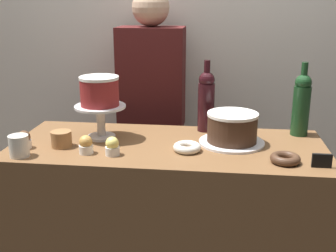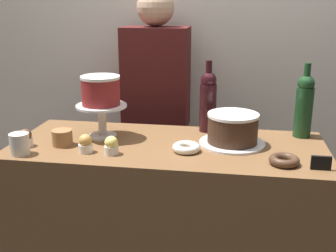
{
  "view_description": "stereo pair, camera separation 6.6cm",
  "coord_description": "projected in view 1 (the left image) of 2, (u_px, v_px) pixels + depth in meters",
  "views": [
    {
      "loc": [
        0.2,
        -1.65,
        1.54
      ],
      "look_at": [
        0.0,
        0.0,
        1.04
      ],
      "focal_mm": 44.94,
      "sensor_mm": 36.0,
      "label": 1
    },
    {
      "loc": [
        0.27,
        -1.64,
        1.54
      ],
      "look_at": [
        0.0,
        0.0,
        1.04
      ],
      "focal_mm": 44.94,
      "sensor_mm": 36.0,
      "label": 2
    }
  ],
  "objects": [
    {
      "name": "price_sign_chalkboard",
      "position": [
        322.0,
        161.0,
        1.51
      ],
      "size": [
        0.07,
        0.01,
        0.05
      ],
      "color": "black",
      "rests_on": "display_counter"
    },
    {
      "name": "display_counter",
      "position": [
        168.0,
        244.0,
        1.9
      ],
      "size": [
        1.31,
        0.55,
        0.96
      ],
      "color": "brown",
      "rests_on": "ground_plane"
    },
    {
      "name": "wine_bottle_dark_red",
      "position": [
        206.0,
        100.0,
        1.91
      ],
      "size": [
        0.08,
        0.08,
        0.33
      ],
      "color": "black",
      "rests_on": "display_counter"
    },
    {
      "name": "cupcake_chocolate",
      "position": [
        24.0,
        140.0,
        1.71
      ],
      "size": [
        0.06,
        0.06,
        0.07
      ],
      "color": "white",
      "rests_on": "display_counter"
    },
    {
      "name": "donut_chocolate",
      "position": [
        285.0,
        159.0,
        1.56
      ],
      "size": [
        0.11,
        0.11,
        0.03
      ],
      "color": "#472D1E",
      "rests_on": "display_counter"
    },
    {
      "name": "white_layer_cake",
      "position": [
        99.0,
        91.0,
        1.78
      ],
      "size": [
        0.17,
        0.17,
        0.12
      ],
      "color": "maroon",
      "rests_on": "cake_stand_pedestal"
    },
    {
      "name": "cupcake_lemon",
      "position": [
        112.0,
        147.0,
        1.63
      ],
      "size": [
        0.06,
        0.06,
        0.07
      ],
      "color": "white",
      "rests_on": "display_counter"
    },
    {
      "name": "silver_serving_platter",
      "position": [
        232.0,
        142.0,
        1.77
      ],
      "size": [
        0.27,
        0.27,
        0.01
      ],
      "color": "white",
      "rests_on": "display_counter"
    },
    {
      "name": "coffee_cup_ceramic",
      "position": [
        19.0,
        146.0,
        1.61
      ],
      "size": [
        0.08,
        0.08,
        0.08
      ],
      "color": "silver",
      "rests_on": "display_counter"
    },
    {
      "name": "chocolate_round_cake",
      "position": [
        232.0,
        127.0,
        1.75
      ],
      "size": [
        0.21,
        0.21,
        0.12
      ],
      "color": "#3D2619",
      "rests_on": "silver_serving_platter"
    },
    {
      "name": "barista_figure",
      "position": [
        152.0,
        127.0,
        2.41
      ],
      "size": [
        0.36,
        0.22,
        1.6
      ],
      "color": "black",
      "rests_on": "ground_plane"
    },
    {
      "name": "donut_sugar",
      "position": [
        187.0,
        147.0,
        1.68
      ],
      "size": [
        0.11,
        0.11,
        0.03
      ],
      "color": "silver",
      "rests_on": "display_counter"
    },
    {
      "name": "cookie_stack",
      "position": [
        61.0,
        139.0,
        1.72
      ],
      "size": [
        0.08,
        0.08,
        0.07
      ],
      "color": "olive",
      "rests_on": "display_counter"
    },
    {
      "name": "cupcake_caramel",
      "position": [
        86.0,
        145.0,
        1.65
      ],
      "size": [
        0.06,
        0.06,
        0.07
      ],
      "color": "white",
      "rests_on": "display_counter"
    },
    {
      "name": "back_wall",
      "position": [
        186.0,
        42.0,
        2.47
      ],
      "size": [
        6.0,
        0.05,
        2.6
      ],
      "color": "silver",
      "rests_on": "ground_plane"
    },
    {
      "name": "cake_stand_pedestal",
      "position": [
        101.0,
        116.0,
        1.81
      ],
      "size": [
        0.22,
        0.22,
        0.15
      ],
      "color": "silver",
      "rests_on": "display_counter"
    },
    {
      "name": "wine_bottle_green",
      "position": [
        301.0,
        103.0,
        1.84
      ],
      "size": [
        0.08,
        0.08,
        0.33
      ],
      "color": "#193D1E",
      "rests_on": "display_counter"
    }
  ]
}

